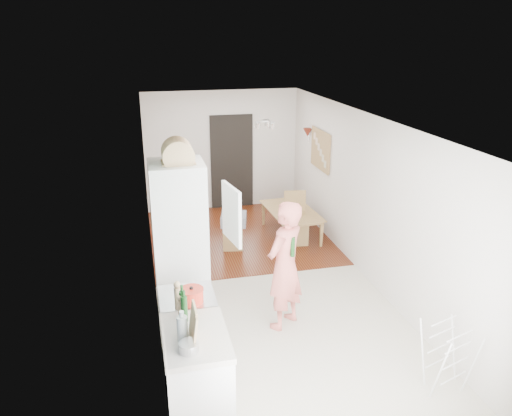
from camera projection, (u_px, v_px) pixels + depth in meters
name	position (u px, v px, depth m)	size (l,w,h in m)	color
room_shell	(263.00, 204.00, 7.22)	(3.20, 7.00, 2.50)	silver
floor	(262.00, 281.00, 7.64)	(3.20, 7.00, 0.01)	beige
wood_floor_overlay	(238.00, 235.00, 9.34)	(3.20, 3.30, 0.01)	#563116
sage_wall_panel	(155.00, 225.00, 4.84)	(0.02, 3.00, 1.30)	slate
tile_splashback	(163.00, 317.00, 4.57)	(0.02, 1.90, 0.50)	black
doorway_recess	(232.00, 162.00, 10.54)	(0.90, 0.04, 2.00)	black
base_cabinet	(197.00, 377.00, 4.88)	(0.60, 0.90, 0.86)	white
worktop	(195.00, 337.00, 4.72)	(0.62, 0.92, 0.06)	beige
range_cooker	(189.00, 334.00, 5.56)	(0.60, 0.60, 0.88)	white
cooker_top	(187.00, 297.00, 5.41)	(0.60, 0.60, 0.04)	silver
fridge_housing	(180.00, 245.00, 6.29)	(0.66, 0.66, 2.15)	white
fridge_door	(232.00, 214.00, 5.99)	(0.56, 0.04, 0.70)	white
fridge_interior	(203.00, 208.00, 6.20)	(0.02, 0.52, 0.66)	white
pinboard	(321.00, 150.00, 9.21)	(0.03, 0.90, 0.70)	tan
pinboard_frame	(320.00, 150.00, 9.20)	(0.01, 0.94, 0.74)	#9D7A47
wall_sconce	(308.00, 132.00, 9.72)	(0.18, 0.18, 0.16)	maroon
person	(285.00, 255.00, 6.20)	(0.73, 0.48, 2.00)	#D96B61
dining_table	(292.00, 225.00, 9.28)	(1.23, 0.68, 0.43)	#9D7A47
dining_chair	(296.00, 219.00, 8.87)	(0.39, 0.39, 0.93)	#9D7A47
stool	(233.00, 236.00, 8.73)	(0.34, 0.34, 0.45)	#9D7A47
grey_drape	(234.00, 219.00, 8.62)	(0.43, 0.43, 0.19)	gray
drying_rack	(447.00, 358.00, 5.24)	(0.39, 0.35, 0.77)	white
bread_bin	(178.00, 154.00, 5.87)	(0.39, 0.37, 0.21)	tan
red_casserole	(192.00, 295.00, 5.25)	(0.26, 0.26, 0.15)	red
steel_pan	(189.00, 347.00, 4.45)	(0.18, 0.18, 0.09)	silver
held_bottle	(293.00, 247.00, 6.07)	(0.05, 0.05, 0.25)	#154017
bottle_a	(184.00, 309.00, 4.88)	(0.06, 0.06, 0.27)	#154017
bottle_b	(183.00, 304.00, 4.95)	(0.07, 0.07, 0.28)	#154017
bottle_c	(182.00, 329.00, 4.58)	(0.10, 0.10, 0.25)	silver
pepper_mill_front	(180.00, 310.00, 4.94)	(0.05, 0.05, 0.20)	tan
pepper_mill_back	(178.00, 298.00, 5.11)	(0.07, 0.07, 0.24)	tan
chopping_boards	(193.00, 325.00, 4.55)	(0.04, 0.26, 0.35)	tan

